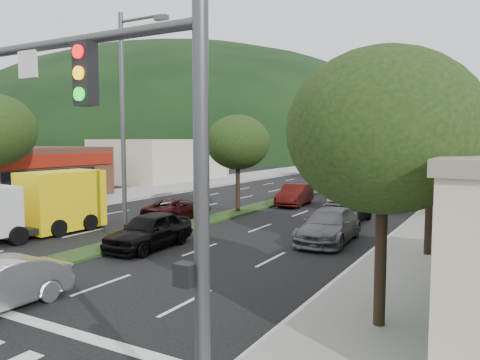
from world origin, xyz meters
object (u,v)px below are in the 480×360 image
Objects in this scene: tree_r_b at (432,128)px; car_queue_a at (149,230)px; tree_med_near at (238,142)px; box_truck at (49,205)px; suv_maroon at (178,209)px; motorhome at (365,176)px; car_queue_c at (295,195)px; tree_med_far at (355,136)px; car_queue_d at (344,212)px; tree_r_a at (384,131)px; tree_r_e at (475,136)px; traffic_signal at (120,138)px; streetlight_near at (126,117)px; tree_r_d at (467,131)px; tree_r_c at (453,137)px; streetlight_mid at (323,128)px; car_queue_b at (329,226)px.

tree_r_b is 12.07m from car_queue_a.
box_truck is at bearing -115.24° from tree_med_near.
tree_r_b is at bearing 174.41° from suv_maroon.
box_truck is 0.66× the size of motorhome.
suv_maroon is at bearing -115.48° from tree_med_near.
car_queue_a reaches higher than car_queue_c.
tree_med_far is 1.51× the size of car_queue_d.
tree_r_e reaches higher than tree_r_a.
traffic_signal is 0.70× the size of streetlight_near.
car_queue_d is at bearing 59.17° from car_queue_a.
streetlight_near is at bearing -118.20° from tree_r_d.
traffic_signal is at bearing -65.20° from tree_med_near.
motorhome reaches higher than car_queue_a.
streetlight_mid is (-11.79, 13.00, 0.84)m from tree_r_c.
tree_med_near is 7.84m from car_queue_d.
tree_med_far is at bearing 91.07° from streetlight_mid.
tree_r_c is at bearing 82.15° from traffic_signal.
tree_med_far is 36.01m from streetlight_near.
box_truck is (-13.83, 9.36, -3.21)m from traffic_signal.
streetlight_near is at bearing -90.00° from streetlight_mid.
box_truck is at bearing -119.90° from car_queue_c.
suv_maroon is at bearing 107.77° from streetlight_near.
tree_med_near is (-9.03, 19.54, -0.22)m from traffic_signal.
traffic_signal is 1.54× the size of car_queue_c.
car_queue_c is (-5.91, 10.00, 0.00)m from car_queue_b.
streetlight_mid is at bearing 112.13° from tree_r_a.
tree_r_e is (2.97, 41.54, 0.25)m from traffic_signal.
streetlight_near is at bearing 171.32° from car_queue_a.
traffic_signal is 1.16× the size of tree_med_near.
tree_r_c is at bearing 56.11° from car_queue_b.
car_queue_d is at bearing -136.83° from box_truck.
tree_r_a is 1.45× the size of car_queue_d.
tree_r_e is 12.65m from tree_med_far.
tree_r_a reaches higher than car_queue_c.
traffic_signal is 1.55× the size of car_queue_a.
streetlight_mid is at bearing 132.22° from tree_r_c.
tree_r_a is 12.48m from streetlight_near.
tree_r_e is 34.11m from streetlight_near.
streetlight_mid reaches higher than tree_med_far.
tree_med_far is 36.42m from car_queue_a.
car_queue_b is at bearing 115.84° from tree_r_a.
tree_r_a is 0.66× the size of streetlight_near.
tree_r_b is 14.65m from suv_maroon.
car_queue_c is (1.59, -10.14, -4.84)m from streetlight_mid.
traffic_signal is 12.65m from car_queue_a.
car_queue_a is at bearing -144.01° from car_queue_b.
tree_r_b is 8.95m from car_queue_d.
tree_med_far reaches higher than car_queue_b.
tree_r_b is 1.53× the size of car_queue_c.
tree_r_a reaches higher than suv_maroon.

